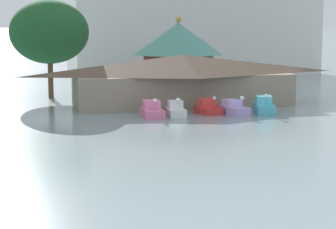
% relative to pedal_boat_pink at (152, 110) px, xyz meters
% --- Properties ---
extents(pedal_boat_pink, '(1.64, 3.05, 1.61)m').
position_rel_pedal_boat_pink_xyz_m(pedal_boat_pink, '(0.00, 0.00, 0.00)').
color(pedal_boat_pink, pink).
rests_on(pedal_boat_pink, ground).
extents(pedal_boat_white, '(1.46, 2.41, 1.57)m').
position_rel_pedal_boat_pink_xyz_m(pedal_boat_white, '(1.92, -0.24, -0.00)').
color(pedal_boat_white, white).
rests_on(pedal_boat_white, ground).
extents(pedal_boat_red, '(1.98, 2.59, 1.55)m').
position_rel_pedal_boat_pink_xyz_m(pedal_boat_red, '(4.84, 0.37, -0.02)').
color(pedal_boat_red, red).
rests_on(pedal_boat_red, ground).
extents(pedal_boat_lavender, '(2.02, 3.12, 1.64)m').
position_rel_pedal_boat_pink_xyz_m(pedal_boat_lavender, '(6.71, -0.59, -0.02)').
color(pedal_boat_lavender, '#B299D8').
rests_on(pedal_boat_lavender, ground).
extents(pedal_boat_cyan, '(2.14, 3.21, 1.74)m').
position_rel_pedal_boat_pink_xyz_m(pedal_boat_cyan, '(9.41, -0.59, 0.07)').
color(pedal_boat_cyan, '#4CB7CC').
rests_on(pedal_boat_cyan, ground).
extents(boathouse, '(20.99, 7.27, 4.61)m').
position_rel_pedal_boat_pink_xyz_m(boathouse, '(4.29, 6.00, 1.91)').
color(boathouse, gray).
rests_on(boathouse, ground).
extents(green_roof_pavilion, '(10.15, 10.15, 8.17)m').
position_rel_pedal_boat_pink_xyz_m(green_roof_pavilion, '(7.90, 20.38, 3.67)').
color(green_roof_pavilion, brown).
rests_on(green_roof_pavilion, ground).
extents(shoreline_tree_mid, '(7.80, 7.80, 9.71)m').
position_rel_pedal_boat_pink_xyz_m(shoreline_tree_mid, '(-6.96, 14.62, 6.04)').
color(shoreline_tree_mid, brown).
rests_on(shoreline_tree_mid, ground).
extents(background_building_block, '(36.13, 14.75, 16.04)m').
position_rel_pedal_boat_pink_xyz_m(background_building_block, '(15.44, 40.27, 7.53)').
color(background_building_block, silver).
rests_on(background_building_block, ground).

